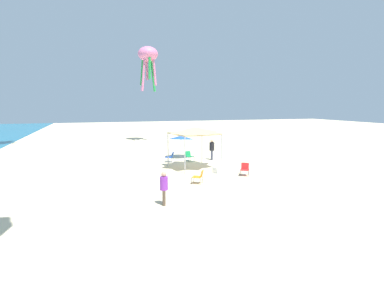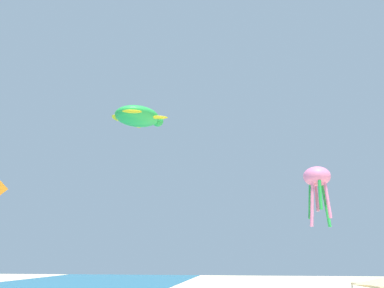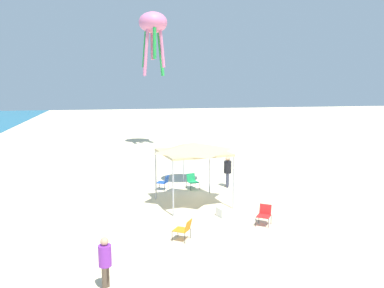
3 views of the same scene
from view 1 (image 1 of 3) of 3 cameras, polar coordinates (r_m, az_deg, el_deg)
ground at (r=24.74m, az=0.81°, el=-3.58°), size 120.00×120.00×0.10m
canopy_tent at (r=22.33m, az=0.41°, el=2.44°), size 3.36×3.50×3.01m
beach_umbrella at (r=26.87m, az=-2.03°, el=1.22°), size 2.27×2.25×2.09m
folding_chair_left_of_tent at (r=20.53m, az=9.77°, el=-4.48°), size 0.80×0.77×0.82m
folding_chair_near_cooler at (r=25.29m, az=-0.56°, el=-2.14°), size 0.74×0.66×0.82m
folding_chair_right_of_tent at (r=24.92m, az=-4.02°, el=-2.30°), size 0.76×0.80×0.82m
folding_chair_facing_ocean at (r=18.18m, az=1.29°, el=-5.92°), size 0.77×0.80×0.82m
cooler_box at (r=21.10m, az=4.66°, el=-4.83°), size 0.70×0.55×0.40m
person_near_umbrella at (r=25.89m, az=3.71°, el=-0.71°), size 0.45×0.41×1.74m
person_beachcomber at (r=14.40m, az=-5.24°, el=-7.68°), size 0.41×0.37×1.57m
kite_octopus_pink at (r=39.02m, az=-8.18°, el=15.81°), size 2.42×2.42×5.38m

